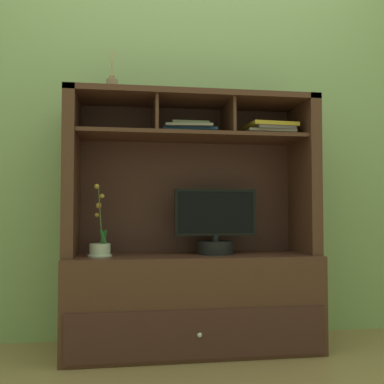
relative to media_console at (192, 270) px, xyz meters
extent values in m
cube|color=#95774C|center=(0.00, -0.01, -0.42)|extent=(6.00, 6.00, 0.02)
cube|color=#88A469|center=(0.00, 0.25, 0.99)|extent=(6.00, 0.02, 2.80)
cube|color=#4C2B1F|center=(0.00, -0.01, -0.16)|extent=(1.32, 0.45, 0.50)
cube|color=#422220|center=(0.00, -0.24, -0.28)|extent=(1.26, 0.01, 0.24)
sphere|color=silver|center=(0.00, -0.25, -0.28)|extent=(0.02, 0.02, 0.02)
cube|color=#4C2B1F|center=(-0.63, -0.01, 0.51)|extent=(0.06, 0.37, 0.85)
cube|color=#4C2B1F|center=(0.63, -0.01, 0.51)|extent=(0.06, 0.37, 0.85)
cube|color=#422220|center=(0.00, 0.17, 0.49)|extent=(1.26, 0.02, 0.82)
cube|color=#4C2B1F|center=(0.00, -0.01, 0.92)|extent=(1.32, 0.37, 0.03)
cube|color=#4C2B1F|center=(0.00, -0.01, 0.71)|extent=(1.20, 0.33, 0.02)
cube|color=#4C2B1F|center=(-0.20, -0.01, 0.81)|extent=(0.02, 0.31, 0.18)
cube|color=#4C2B1F|center=(0.20, -0.01, 0.81)|extent=(0.02, 0.31, 0.18)
cylinder|color=black|center=(0.13, -0.02, 0.12)|extent=(0.19, 0.19, 0.07)
cylinder|color=black|center=(0.13, -0.02, 0.17)|extent=(0.04, 0.04, 0.03)
cube|color=black|center=(0.13, -0.02, 0.31)|extent=(0.44, 0.03, 0.25)
cube|color=black|center=(0.13, -0.04, 0.31)|extent=(0.41, 0.00, 0.22)
cylinder|color=beige|center=(-0.48, -0.05, 0.12)|extent=(0.11, 0.11, 0.06)
cylinder|color=beige|center=(-0.48, -0.05, 0.09)|extent=(0.12, 0.12, 0.01)
cylinder|color=#4C6B38|center=(-0.48, -0.05, 0.29)|extent=(0.03, 0.01, 0.29)
sphere|color=gold|center=(-0.50, -0.03, 0.29)|extent=(0.02, 0.02, 0.02)
sphere|color=gold|center=(-0.49, -0.04, 0.34)|extent=(0.03, 0.03, 0.03)
sphere|color=gold|center=(-0.47, -0.05, 0.39)|extent=(0.02, 0.02, 0.02)
sphere|color=gold|center=(-0.50, -0.07, 0.44)|extent=(0.03, 0.03, 0.03)
ellipsoid|color=#297138|center=(-0.46, -0.06, 0.18)|extent=(0.05, 0.06, 0.10)
ellipsoid|color=#297138|center=(-0.46, -0.04, 0.18)|extent=(0.05, 0.06, 0.09)
cube|color=#AD3128|center=(-0.01, 0.01, 0.73)|extent=(0.25, 0.16, 0.02)
cube|color=navy|center=(-0.01, 0.00, 0.75)|extent=(0.30, 0.21, 0.01)
cube|color=gray|center=(-0.02, 0.00, 0.76)|extent=(0.27, 0.27, 0.01)
cube|color=gray|center=(-0.01, 0.00, 0.78)|extent=(0.20, 0.15, 0.02)
cube|color=slate|center=(0.42, 0.00, 0.73)|extent=(0.20, 0.19, 0.01)
cube|color=gray|center=(0.42, -0.01, 0.75)|extent=(0.27, 0.23, 0.01)
cube|color=slate|center=(0.43, 0.00, 0.76)|extent=(0.23, 0.25, 0.02)
cube|color=gold|center=(0.43, 0.00, 0.78)|extent=(0.27, 0.26, 0.02)
cylinder|color=#896B53|center=(-0.43, 0.01, 0.97)|extent=(0.06, 0.06, 0.08)
cylinder|color=#896B53|center=(-0.43, 0.01, 1.02)|extent=(0.03, 0.03, 0.02)
cylinder|color=tan|center=(-0.42, 0.01, 1.09)|extent=(0.00, 0.02, 0.16)
cylinder|color=tan|center=(-0.43, 0.02, 1.09)|extent=(0.04, 0.00, 0.16)
cylinder|color=tan|center=(-0.43, 0.01, 1.09)|extent=(0.00, 0.03, 0.16)
cylinder|color=tan|center=(-0.43, 0.01, 1.09)|extent=(0.04, 0.00, 0.16)
camera|label=1|loc=(-0.36, -2.40, 0.31)|focal=42.35mm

